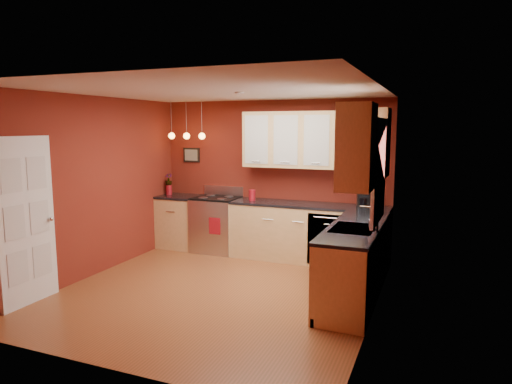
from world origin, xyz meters
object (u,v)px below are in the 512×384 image
at_px(gas_range, 216,224).
at_px(coffee_maker, 364,198).
at_px(sink, 353,230).
at_px(red_canister, 252,195).
at_px(soap_pump, 374,223).

relative_size(gas_range, coffee_maker, 3.80).
bearing_deg(sink, red_canister, 142.86).
bearing_deg(red_canister, sink, -37.14).
xyz_separation_m(sink, red_canister, (-1.93, 1.47, 0.12)).
bearing_deg(gas_range, red_canister, -2.92).
bearing_deg(gas_range, soap_pump, -29.03).
bearing_deg(coffee_maker, soap_pump, -92.66).
bearing_deg(sink, coffee_maker, 94.44).
bearing_deg(coffee_maker, gas_range, 166.76).
height_order(coffee_maker, soap_pump, coffee_maker).
distance_m(red_canister, soap_pump, 2.68).
xyz_separation_m(red_canister, coffee_maker, (1.81, 0.12, 0.04)).
distance_m(red_canister, coffee_maker, 1.82).
relative_size(sink, coffee_maker, 2.39).
height_order(red_canister, coffee_maker, coffee_maker).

